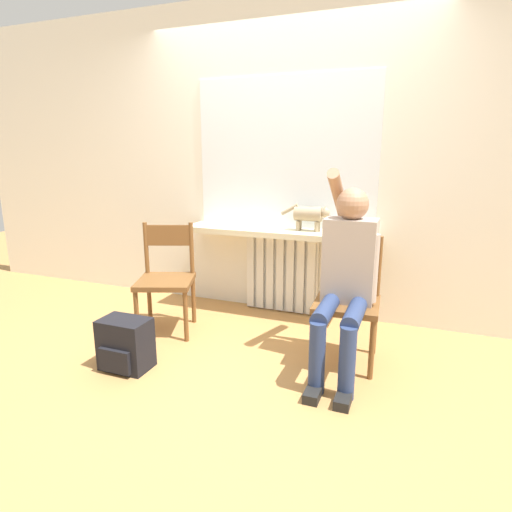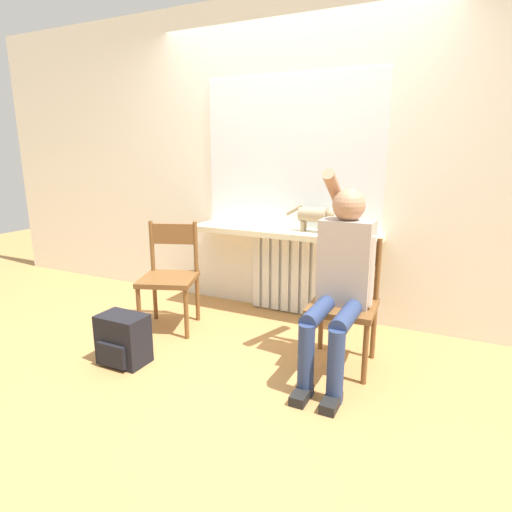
{
  "view_description": "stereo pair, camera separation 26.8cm",
  "coord_description": "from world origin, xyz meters",
  "px_view_note": "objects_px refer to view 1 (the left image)",
  "views": [
    {
      "loc": [
        1.14,
        -2.41,
        1.44
      ],
      "look_at": [
        0.0,
        0.52,
        0.66
      ],
      "focal_mm": 30.0,
      "sensor_mm": 36.0,
      "label": 1
    },
    {
      "loc": [
        1.38,
        -2.31,
        1.44
      ],
      "look_at": [
        0.0,
        0.52,
        0.66
      ],
      "focal_mm": 30.0,
      "sensor_mm": 36.0,
      "label": 2
    }
  ],
  "objects_px": {
    "chair_right": "(347,299)",
    "cat": "(310,215)",
    "person": "(346,272)",
    "chair_left": "(166,277)",
    "backpack": "(125,344)"
  },
  "relations": [
    {
      "from": "chair_right",
      "to": "cat",
      "type": "xyz_separation_m",
      "value": [
        -0.45,
        0.65,
        0.47
      ]
    },
    {
      "from": "cat",
      "to": "backpack",
      "type": "xyz_separation_m",
      "value": [
        -0.92,
        -1.33,
        -0.75
      ]
    },
    {
      "from": "person",
      "to": "cat",
      "type": "distance_m",
      "value": 0.93
    },
    {
      "from": "person",
      "to": "chair_right",
      "type": "bearing_deg",
      "value": 91.3
    },
    {
      "from": "chair_left",
      "to": "backpack",
      "type": "xyz_separation_m",
      "value": [
        0.09,
        -0.67,
        -0.28
      ]
    },
    {
      "from": "chair_left",
      "to": "backpack",
      "type": "bearing_deg",
      "value": -102.54
    },
    {
      "from": "person",
      "to": "backpack",
      "type": "relative_size",
      "value": 3.83
    },
    {
      "from": "chair_left",
      "to": "person",
      "type": "xyz_separation_m",
      "value": [
        1.46,
        -0.12,
        0.22
      ]
    },
    {
      "from": "person",
      "to": "backpack",
      "type": "distance_m",
      "value": 1.55
    },
    {
      "from": "chair_right",
      "to": "person",
      "type": "distance_m",
      "value": 0.25
    },
    {
      "from": "chair_right",
      "to": "cat",
      "type": "relative_size",
      "value": 2.07
    },
    {
      "from": "backpack",
      "to": "chair_right",
      "type": "bearing_deg",
      "value": 26.25
    },
    {
      "from": "chair_left",
      "to": "cat",
      "type": "bearing_deg",
      "value": 12.7
    },
    {
      "from": "chair_left",
      "to": "chair_right",
      "type": "distance_m",
      "value": 1.45
    },
    {
      "from": "chair_left",
      "to": "backpack",
      "type": "distance_m",
      "value": 0.73
    }
  ]
}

